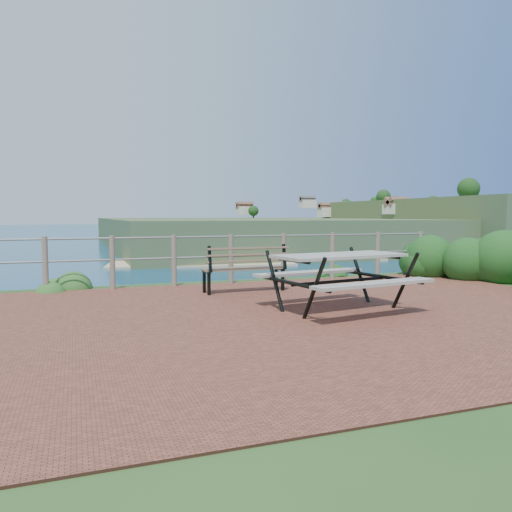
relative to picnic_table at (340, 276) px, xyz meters
The scene contains 10 objects.
ground 0.84m from the picnic_table, 169.63° to the right, with size 10.00×7.00×0.12m, color brown.
ocean 199.88m from the picnic_table, 90.19° to the left, with size 1200.00×1200.00×0.00m, color #14627C.
safety_railing 3.30m from the picnic_table, 101.48° to the left, with size 9.40×0.10×1.00m.
distant_bay 265.95m from the picnic_table, 49.59° to the left, with size 290.00×232.36×24.00m.
picnic_table is the anchor object (origin of this frame).
park_bench 2.25m from the picnic_table, 109.54° to the left, with size 1.53×0.44×0.86m.
shrub_right_front 5.14m from the picnic_table, 22.35° to the left, with size 1.32×1.32×1.87m, color #123C15.
shrub_right_edge 5.19m from the picnic_table, 37.06° to the left, with size 1.10×1.10×1.57m, color #123C15.
shrub_lip_west 5.28m from the picnic_table, 137.46° to the left, with size 0.77×0.77×0.52m, color #2A5921.
shrub_lip_east 4.36m from the picnic_table, 64.05° to the left, with size 0.75×0.75×0.49m, color #123C15.
Camera 1 is at (-2.94, -6.22, 1.39)m, focal length 35.00 mm.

